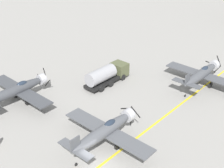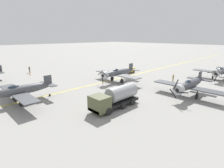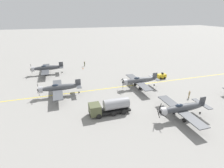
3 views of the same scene
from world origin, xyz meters
TOP-DOWN VIEW (x-y plane):
  - airplane_mid_center at (-1.90, 3.42)m, footprint 12.00×9.98m
  - airplane_mid_left at (-17.24, 2.17)m, footprint 12.00×9.98m
  - airplane_far_center at (-0.58, 23.55)m, footprint 12.00×9.98m
  - fuel_tanker at (-11.84, 14.50)m, footprint 2.68×8.00m

SIDE VIEW (x-z plane):
  - fuel_tanker at x=-11.84m, z-range 0.02..3.00m
  - airplane_mid_center at x=-1.90m, z-range 0.19..3.84m
  - airplane_mid_left at x=-17.24m, z-range 0.15..3.88m
  - airplane_far_center at x=-0.58m, z-range 0.19..3.84m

